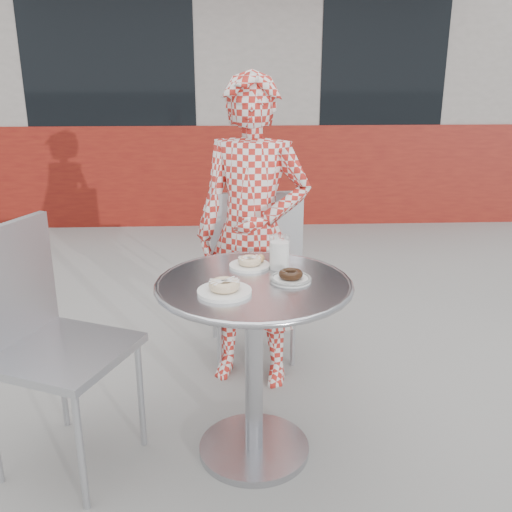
{
  "coord_description": "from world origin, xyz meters",
  "views": [
    {
      "loc": [
        -0.09,
        -2.06,
        1.53
      ],
      "look_at": [
        0.01,
        0.06,
        0.83
      ],
      "focal_mm": 40.0,
      "sensor_mm": 36.0,
      "label": 1
    }
  ],
  "objects_px": {
    "plate_far": "(250,263)",
    "plate_checker": "(291,277)",
    "bistro_table": "(254,326)",
    "milk_cup": "(279,253)",
    "chair_left": "(65,397)",
    "seated_person": "(253,235)",
    "plate_near": "(224,288)",
    "chair_far": "(252,303)"
  },
  "relations": [
    {
      "from": "plate_far",
      "to": "plate_checker",
      "type": "bearing_deg",
      "value": -48.13
    },
    {
      "from": "bistro_table",
      "to": "milk_cup",
      "type": "distance_m",
      "value": 0.31
    },
    {
      "from": "chair_left",
      "to": "seated_person",
      "type": "distance_m",
      "value": 1.11
    },
    {
      "from": "chair_left",
      "to": "plate_near",
      "type": "distance_m",
      "value": 0.8
    },
    {
      "from": "plate_far",
      "to": "plate_near",
      "type": "bearing_deg",
      "value": -110.12
    },
    {
      "from": "chair_left",
      "to": "plate_near",
      "type": "height_order",
      "value": "chair_left"
    },
    {
      "from": "plate_checker",
      "to": "milk_cup",
      "type": "bearing_deg",
      "value": 102.24
    },
    {
      "from": "chair_far",
      "to": "chair_left",
      "type": "bearing_deg",
      "value": 44.63
    },
    {
      "from": "chair_far",
      "to": "plate_checker",
      "type": "distance_m",
      "value": 1.01
    },
    {
      "from": "chair_left",
      "to": "seated_person",
      "type": "height_order",
      "value": "seated_person"
    },
    {
      "from": "bistro_table",
      "to": "plate_checker",
      "type": "relative_size",
      "value": 4.77
    },
    {
      "from": "chair_far",
      "to": "plate_near",
      "type": "bearing_deg",
      "value": 77.02
    },
    {
      "from": "milk_cup",
      "to": "chair_far",
      "type": "bearing_deg",
      "value": 96.29
    },
    {
      "from": "chair_far",
      "to": "seated_person",
      "type": "bearing_deg",
      "value": 83.53
    },
    {
      "from": "chair_far",
      "to": "plate_checker",
      "type": "relative_size",
      "value": 6.0
    },
    {
      "from": "chair_far",
      "to": "plate_far",
      "type": "bearing_deg",
      "value": 82.1
    },
    {
      "from": "seated_person",
      "to": "plate_near",
      "type": "xyz_separation_m",
      "value": [
        -0.13,
        -0.74,
        0.02
      ]
    },
    {
      "from": "plate_near",
      "to": "milk_cup",
      "type": "height_order",
      "value": "milk_cup"
    },
    {
      "from": "seated_person",
      "to": "milk_cup",
      "type": "height_order",
      "value": "seated_person"
    },
    {
      "from": "plate_checker",
      "to": "milk_cup",
      "type": "relative_size",
      "value": 1.2
    },
    {
      "from": "chair_far",
      "to": "seated_person",
      "type": "xyz_separation_m",
      "value": [
        -0.01,
        -0.26,
        0.47
      ]
    },
    {
      "from": "plate_near",
      "to": "plate_checker",
      "type": "height_order",
      "value": "plate_near"
    },
    {
      "from": "chair_far",
      "to": "milk_cup",
      "type": "xyz_separation_m",
      "value": [
        0.08,
        -0.74,
        0.53
      ]
    },
    {
      "from": "seated_person",
      "to": "plate_checker",
      "type": "height_order",
      "value": "seated_person"
    },
    {
      "from": "bistro_table",
      "to": "chair_left",
      "type": "height_order",
      "value": "chair_left"
    },
    {
      "from": "bistro_table",
      "to": "chair_left",
      "type": "xyz_separation_m",
      "value": [
        -0.75,
        -0.03,
        -0.27
      ]
    },
    {
      "from": "plate_near",
      "to": "milk_cup",
      "type": "distance_m",
      "value": 0.34
    },
    {
      "from": "chair_far",
      "to": "plate_far",
      "type": "relative_size",
      "value": 5.8
    },
    {
      "from": "seated_person",
      "to": "milk_cup",
      "type": "bearing_deg",
      "value": -63.85
    },
    {
      "from": "chair_far",
      "to": "bistro_table",
      "type": "bearing_deg",
      "value": 83.14
    },
    {
      "from": "milk_cup",
      "to": "plate_far",
      "type": "bearing_deg",
      "value": 169.58
    },
    {
      "from": "chair_far",
      "to": "plate_far",
      "type": "xyz_separation_m",
      "value": [
        -0.04,
        -0.71,
        0.48
      ]
    },
    {
      "from": "seated_person",
      "to": "chair_far",
      "type": "bearing_deg",
      "value": 104.26
    },
    {
      "from": "plate_checker",
      "to": "chair_far",
      "type": "bearing_deg",
      "value": 97.27
    },
    {
      "from": "bistro_table",
      "to": "chair_far",
      "type": "distance_m",
      "value": 0.93
    },
    {
      "from": "plate_far",
      "to": "plate_checker",
      "type": "distance_m",
      "value": 0.22
    },
    {
      "from": "bistro_table",
      "to": "plate_checker",
      "type": "bearing_deg",
      "value": 2.03
    },
    {
      "from": "seated_person",
      "to": "milk_cup",
      "type": "distance_m",
      "value": 0.49
    },
    {
      "from": "bistro_table",
      "to": "chair_left",
      "type": "bearing_deg",
      "value": -177.93
    },
    {
      "from": "bistro_table",
      "to": "plate_far",
      "type": "xyz_separation_m",
      "value": [
        -0.01,
        0.17,
        0.2
      ]
    },
    {
      "from": "bistro_table",
      "to": "plate_checker",
      "type": "distance_m",
      "value": 0.24
    },
    {
      "from": "bistro_table",
      "to": "chair_left",
      "type": "distance_m",
      "value": 0.8
    }
  ]
}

